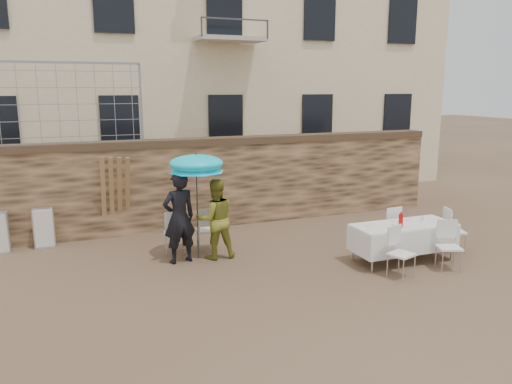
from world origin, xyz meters
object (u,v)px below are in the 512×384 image
object	(u,v)px
table_chair_side	(454,230)
man_suit	(179,218)
table_chair_front_right	(449,246)
table_chair_back	(388,227)
soda_bottle	(401,221)
banquet_table	(404,226)
umbrella	(196,167)
table_chair_front_left	(402,253)
chair_stack_right	(44,227)
couple_chair_right	(206,229)
woman_dress	(215,219)
couple_chair_left	(174,232)

from	to	relation	value
table_chair_side	man_suit	bearing A→B (deg)	93.51
table_chair_front_right	table_chair_back	size ratio (longest dim) A/B	1.00
soda_bottle	table_chair_back	world-z (taller)	soda_bottle
table_chair_side	banquet_table	bearing A→B (deg)	111.98
man_suit	umbrella	world-z (taller)	umbrella
table_chair_front_left	chair_stack_right	bearing A→B (deg)	126.25
couple_chair_right	chair_stack_right	world-z (taller)	couple_chair_right
man_suit	soda_bottle	size ratio (longest dim) A/B	7.15
banquet_table	couple_chair_right	bearing A→B (deg)	149.34
umbrella	soda_bottle	size ratio (longest dim) A/B	7.82
table_chair_front_left	table_chair_side	world-z (taller)	same
couple_chair_right	table_chair_front_left	xyz separation A→B (m)	(2.93, -2.85, 0.00)
banquet_table	soda_bottle	xyz separation A→B (m)	(-0.20, -0.15, 0.17)
couple_chair_right	banquet_table	bearing A→B (deg)	154.95
couple_chair_right	table_chair_front_right	size ratio (longest dim) A/B	1.00
umbrella	table_chair_back	size ratio (longest dim) A/B	2.12
woman_dress	table_chair_side	distance (m)	5.11
man_suit	couple_chair_right	xyz separation A→B (m)	(0.70, 0.55, -0.45)
woman_dress	banquet_table	size ratio (longest dim) A/B	0.79
table_chair_front_left	table_chair_side	size ratio (longest dim) A/B	1.00
couple_chair_right	table_chair_back	bearing A→B (deg)	166.48
table_chair_front_right	table_chair_side	world-z (taller)	same
banquet_table	table_chair_front_left	bearing A→B (deg)	-128.66
man_suit	table_chair_front_right	xyz separation A→B (m)	(4.73, -2.30, -0.45)
umbrella	couple_chair_left	bearing A→B (deg)	131.63
table_chair_side	couple_chair_left	bearing A→B (deg)	88.40
couple_chair_left	chair_stack_right	size ratio (longest dim) A/B	1.04
table_chair_side	table_chair_front_left	bearing A→B (deg)	130.92
woman_dress	couple_chair_right	world-z (taller)	woman_dress
couple_chair_right	table_chair_back	distance (m)	3.95
table_chair_front_left	couple_chair_left	bearing A→B (deg)	123.17
banquet_table	table_chair_back	world-z (taller)	table_chair_back
soda_bottle	table_chair_front_left	xyz separation A→B (m)	(-0.40, -0.60, -0.43)
table_chair_front_left	man_suit	bearing A→B (deg)	128.95
woman_dress	soda_bottle	world-z (taller)	woman_dress
table_chair_side	table_chair_back	bearing A→B (deg)	77.64
table_chair_back	couple_chair_left	bearing A→B (deg)	-20.82
couple_chair_left	banquet_table	world-z (taller)	couple_chair_left
couple_chair_left	table_chair_front_right	distance (m)	5.52
woman_dress	table_chair_front_left	xyz separation A→B (m)	(2.88, -2.30, -0.35)
table_chair_front_left	table_chair_back	bearing A→B (deg)	43.93
table_chair_back	couple_chair_right	bearing A→B (deg)	-23.67
couple_chair_left	table_chair_side	size ratio (longest dim) A/B	1.00
woman_dress	table_chair_back	size ratio (longest dim) A/B	1.73
umbrella	table_chair_side	distance (m)	5.64
umbrella	table_chair_back	world-z (taller)	umbrella
woman_dress	soda_bottle	xyz separation A→B (m)	(3.28, -1.70, 0.07)
woman_dress	table_chair_side	size ratio (longest dim) A/B	1.73
woman_dress	table_chair_front_left	distance (m)	3.70
table_chair_front_left	table_chair_back	size ratio (longest dim) A/B	1.00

